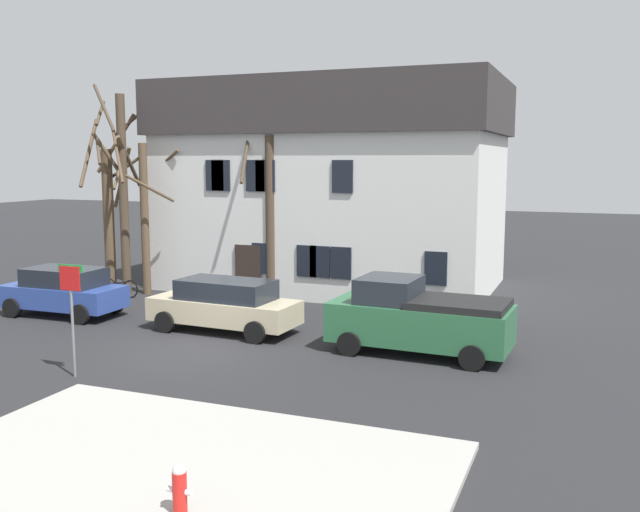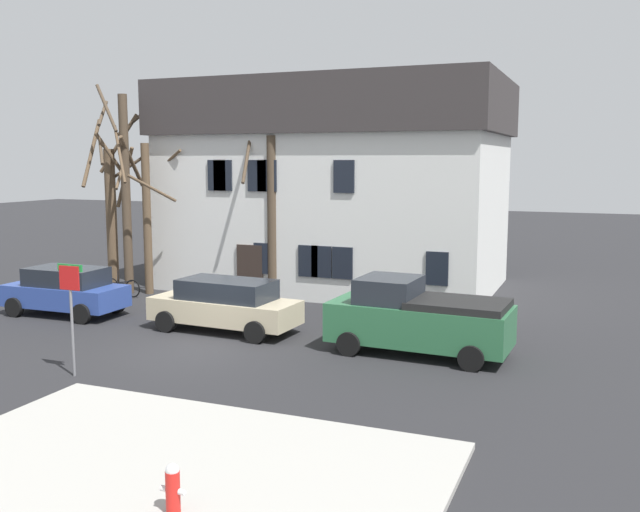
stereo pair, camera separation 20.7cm
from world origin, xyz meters
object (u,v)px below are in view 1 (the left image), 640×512
(tree_bare_far, at_px, (143,211))
(street_sign_pole, at_px, (71,299))
(car_blue_wagon, at_px, (64,291))
(pickup_truck_green, at_px, (418,318))
(car_beige_wagon, at_px, (225,304))
(bicycle_leaning, at_px, (120,288))
(building_main, at_px, (335,184))
(tree_bare_mid, at_px, (123,186))
(fire_hydrant, at_px, (180,488))
(tree_bare_end, at_px, (271,209))
(tree_bare_near, at_px, (110,207))

(tree_bare_far, xyz_separation_m, street_sign_pole, (4.88, -9.86, -1.37))
(car_blue_wagon, relative_size, pickup_truck_green, 0.84)
(car_beige_wagon, distance_m, bicycle_leaning, 7.57)
(building_main, relative_size, tree_bare_mid, 1.67)
(car_beige_wagon, height_order, pickup_truck_green, pickup_truck_green)
(building_main, distance_m, car_blue_wagon, 11.91)
(tree_bare_mid, xyz_separation_m, street_sign_pole, (5.73, -9.72, -2.39))
(tree_bare_mid, relative_size, car_beige_wagon, 1.71)
(building_main, height_order, fire_hydrant, building_main)
(building_main, xyz_separation_m, bicycle_leaning, (-6.97, -5.74, -4.01))
(tree_bare_end, xyz_separation_m, pickup_truck_green, (7.18, -5.51, -2.50))
(tree_bare_end, relative_size, car_beige_wagon, 1.45)
(tree_bare_end, height_order, fire_hydrant, tree_bare_end)
(tree_bare_end, xyz_separation_m, car_blue_wagon, (-5.47, -5.32, -2.64))
(tree_bare_far, bearing_deg, tree_bare_near, 174.99)
(tree_bare_near, xyz_separation_m, car_blue_wagon, (1.48, -4.53, -2.61))
(tree_bare_end, relative_size, pickup_truck_green, 1.38)
(building_main, distance_m, car_beige_wagon, 9.87)
(tree_bare_far, relative_size, car_blue_wagon, 1.58)
(street_sign_pole, xyz_separation_m, bicycle_leaning, (-5.49, 8.99, -1.62))
(tree_bare_near, relative_size, street_sign_pole, 2.56)
(tree_bare_mid, distance_m, bicycle_leaning, 4.09)
(tree_bare_far, xyz_separation_m, car_blue_wagon, (-0.28, -4.38, -2.49))
(tree_bare_far, relative_size, street_sign_pole, 2.38)
(building_main, height_order, tree_bare_end, building_main)
(fire_hydrant, bearing_deg, tree_bare_mid, 129.25)
(car_beige_wagon, bearing_deg, tree_bare_far, 144.44)
(tree_bare_far, relative_size, tree_bare_end, 0.96)
(tree_bare_near, height_order, car_beige_wagon, tree_bare_near)
(building_main, distance_m, tree_bare_mid, 8.78)
(fire_hydrant, bearing_deg, pickup_truck_green, 83.90)
(tree_bare_end, bearing_deg, street_sign_pole, -91.66)
(tree_bare_near, relative_size, tree_bare_far, 1.08)
(tree_bare_mid, xyz_separation_m, car_beige_wagon, (6.94, -4.22, -3.51))
(car_beige_wagon, height_order, fire_hydrant, car_beige_wagon)
(building_main, relative_size, tree_bare_near, 1.91)
(pickup_truck_green, xyz_separation_m, bicycle_leaning, (-12.98, 3.70, -0.65))
(building_main, bearing_deg, car_blue_wagon, -125.65)
(car_blue_wagon, relative_size, street_sign_pole, 1.50)
(car_beige_wagon, relative_size, fire_hydrant, 6.21)
(tree_bare_mid, height_order, pickup_truck_green, tree_bare_mid)
(bicycle_leaning, bearing_deg, car_beige_wagon, -27.44)
(tree_bare_near, height_order, car_blue_wagon, tree_bare_near)
(tree_bare_mid, xyz_separation_m, tree_bare_far, (0.86, 0.13, -1.01))
(tree_bare_far, relative_size, bicycle_leaning, 3.88)
(street_sign_pole, bearing_deg, car_blue_wagon, 133.24)
(street_sign_pole, bearing_deg, tree_bare_far, 116.33)
(tree_bare_far, distance_m, tree_bare_end, 5.28)
(tree_bare_far, bearing_deg, street_sign_pole, -63.67)
(car_beige_wagon, bearing_deg, building_main, 88.33)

